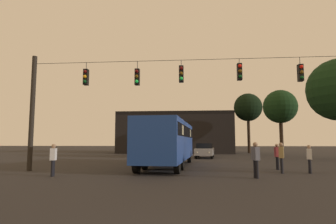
{
  "coord_description": "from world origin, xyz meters",
  "views": [
    {
      "loc": [
        0.37,
        -4.11,
        1.68
      ],
      "look_at": [
        -1.36,
        15.36,
        3.74
      ],
      "focal_mm": 30.28,
      "sensor_mm": 36.0,
      "label": 1
    }
  ],
  "objects_px": {
    "tree_behind_building": "(280,107)",
    "car_near_right": "(205,150)",
    "city_bus": "(168,139)",
    "tree_right_far": "(248,108)",
    "pedestrian_crossing_right": "(281,156)",
    "pedestrian_near_bus": "(256,158)",
    "pedestrian_crossing_center": "(309,158)",
    "pedestrian_trailing": "(277,155)",
    "pedestrian_crossing_left": "(53,158)"
  },
  "relations": [
    {
      "from": "car_near_right",
      "to": "pedestrian_crossing_left",
      "type": "distance_m",
      "value": 18.42
    },
    {
      "from": "pedestrian_crossing_center",
      "to": "pedestrian_near_bus",
      "type": "bearing_deg",
      "value": -144.66
    },
    {
      "from": "pedestrian_near_bus",
      "to": "tree_right_far",
      "type": "bearing_deg",
      "value": 79.69
    },
    {
      "from": "pedestrian_trailing",
      "to": "tree_right_far",
      "type": "height_order",
      "value": "tree_right_far"
    },
    {
      "from": "tree_behind_building",
      "to": "city_bus",
      "type": "bearing_deg",
      "value": -127.08
    },
    {
      "from": "pedestrian_crossing_left",
      "to": "tree_right_far",
      "type": "bearing_deg",
      "value": 63.14
    },
    {
      "from": "car_near_right",
      "to": "tree_behind_building",
      "type": "relative_size",
      "value": 0.55
    },
    {
      "from": "city_bus",
      "to": "pedestrian_crossing_right",
      "type": "height_order",
      "value": "city_bus"
    },
    {
      "from": "pedestrian_crossing_left",
      "to": "pedestrian_crossing_center",
      "type": "height_order",
      "value": "pedestrian_crossing_left"
    },
    {
      "from": "car_near_right",
      "to": "pedestrian_near_bus",
      "type": "distance_m",
      "value": 16.56
    },
    {
      "from": "pedestrian_crossing_left",
      "to": "tree_right_far",
      "type": "relative_size",
      "value": 0.17
    },
    {
      "from": "city_bus",
      "to": "pedestrian_crossing_center",
      "type": "height_order",
      "value": "city_bus"
    },
    {
      "from": "city_bus",
      "to": "tree_right_far",
      "type": "bearing_deg",
      "value": 67.49
    },
    {
      "from": "car_near_right",
      "to": "pedestrian_near_bus",
      "type": "relative_size",
      "value": 2.68
    },
    {
      "from": "tree_behind_building",
      "to": "tree_right_far",
      "type": "distance_m",
      "value": 8.13
    },
    {
      "from": "pedestrian_near_bus",
      "to": "city_bus",
      "type": "bearing_deg",
      "value": 128.55
    },
    {
      "from": "pedestrian_crossing_left",
      "to": "tree_right_far",
      "type": "height_order",
      "value": "tree_right_far"
    },
    {
      "from": "city_bus",
      "to": "tree_right_far",
      "type": "relative_size",
      "value": 1.24
    },
    {
      "from": "pedestrian_crossing_right",
      "to": "tree_right_far",
      "type": "relative_size",
      "value": 0.18
    },
    {
      "from": "car_near_right",
      "to": "pedestrian_trailing",
      "type": "height_order",
      "value": "pedestrian_trailing"
    },
    {
      "from": "city_bus",
      "to": "tree_right_far",
      "type": "xyz_separation_m",
      "value": [
        10.03,
        24.21,
        4.98
      ]
    },
    {
      "from": "tree_behind_building",
      "to": "pedestrian_near_bus",
      "type": "bearing_deg",
      "value": -109.53
    },
    {
      "from": "tree_behind_building",
      "to": "pedestrian_crossing_center",
      "type": "bearing_deg",
      "value": -102.93
    },
    {
      "from": "pedestrian_near_bus",
      "to": "tree_behind_building",
      "type": "xyz_separation_m",
      "value": [
        7.89,
        22.26,
        5.04
      ]
    },
    {
      "from": "city_bus",
      "to": "tree_behind_building",
      "type": "height_order",
      "value": "tree_behind_building"
    },
    {
      "from": "city_bus",
      "to": "pedestrian_near_bus",
      "type": "relative_size",
      "value": 6.68
    },
    {
      "from": "pedestrian_crossing_center",
      "to": "pedestrian_trailing",
      "type": "xyz_separation_m",
      "value": [
        -1.13,
        1.91,
        0.03
      ]
    },
    {
      "from": "car_near_right",
      "to": "tree_behind_building",
      "type": "xyz_separation_m",
      "value": [
        9.6,
        5.79,
        5.18
      ]
    },
    {
      "from": "car_near_right",
      "to": "pedestrian_crossing_left",
      "type": "xyz_separation_m",
      "value": [
        -8.06,
        -16.56,
        0.09
      ]
    },
    {
      "from": "city_bus",
      "to": "pedestrian_crossing_center",
      "type": "xyz_separation_m",
      "value": [
        7.91,
        -3.39,
        -1.02
      ]
    },
    {
      "from": "pedestrian_trailing",
      "to": "tree_behind_building",
      "type": "relative_size",
      "value": 0.19
    },
    {
      "from": "pedestrian_trailing",
      "to": "pedestrian_crossing_right",
      "type": "bearing_deg",
      "value": -100.06
    },
    {
      "from": "pedestrian_crossing_left",
      "to": "tree_behind_building",
      "type": "xyz_separation_m",
      "value": [
        17.67,
        22.35,
        5.1
      ]
    },
    {
      "from": "pedestrian_crossing_center",
      "to": "tree_right_far",
      "type": "bearing_deg",
      "value": 85.6
    },
    {
      "from": "pedestrian_crossing_left",
      "to": "pedestrian_near_bus",
      "type": "xyz_separation_m",
      "value": [
        9.77,
        0.09,
        0.06
      ]
    },
    {
      "from": "tree_behind_building",
      "to": "tree_right_far",
      "type": "relative_size",
      "value": 0.9
    },
    {
      "from": "pedestrian_near_bus",
      "to": "tree_behind_building",
      "type": "relative_size",
      "value": 0.21
    },
    {
      "from": "pedestrian_crossing_right",
      "to": "tree_behind_building",
      "type": "height_order",
      "value": "tree_behind_building"
    },
    {
      "from": "pedestrian_crossing_right",
      "to": "pedestrian_trailing",
      "type": "relative_size",
      "value": 1.05
    },
    {
      "from": "city_bus",
      "to": "tree_right_far",
      "type": "height_order",
      "value": "tree_right_far"
    },
    {
      "from": "pedestrian_crossing_left",
      "to": "pedestrian_trailing",
      "type": "bearing_deg",
      "value": 20.02
    },
    {
      "from": "car_near_right",
      "to": "pedestrian_near_bus",
      "type": "xyz_separation_m",
      "value": [
        1.71,
        -16.47,
        0.15
      ]
    },
    {
      "from": "pedestrian_crossing_center",
      "to": "tree_behind_building",
      "type": "distance_m",
      "value": 21.05
    },
    {
      "from": "pedestrian_crossing_left",
      "to": "pedestrian_trailing",
      "type": "height_order",
      "value": "pedestrian_crossing_left"
    },
    {
      "from": "pedestrian_crossing_right",
      "to": "car_near_right",
      "type": "bearing_deg",
      "value": 103.94
    },
    {
      "from": "tree_behind_building",
      "to": "car_near_right",
      "type": "bearing_deg",
      "value": -148.9
    },
    {
      "from": "car_near_right",
      "to": "pedestrian_crossing_center",
      "type": "relative_size",
      "value": 2.96
    },
    {
      "from": "pedestrian_crossing_left",
      "to": "pedestrian_crossing_right",
      "type": "bearing_deg",
      "value": 11.25
    },
    {
      "from": "pedestrian_crossing_center",
      "to": "pedestrian_crossing_right",
      "type": "relative_size",
      "value": 0.92
    },
    {
      "from": "pedestrian_crossing_right",
      "to": "pedestrian_near_bus",
      "type": "xyz_separation_m",
      "value": [
        -1.83,
        -2.21,
        0.02
      ]
    }
  ]
}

